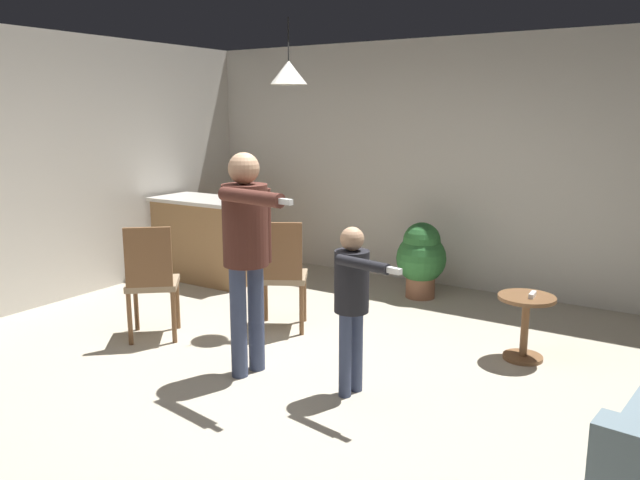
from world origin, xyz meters
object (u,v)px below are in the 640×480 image
person_child (353,292)px  spare_remote_on_table (532,295)px  person_adult (247,240)px  kitchen_counter (208,239)px  dining_chair_by_counter (282,271)px  dining_chair_near_wall (151,278)px  potted_plant_corner (421,256)px  side_table_by_couch (525,320)px

person_child → spare_remote_on_table: size_ratio=9.05×
person_adult → kitchen_counter: bearing=-122.3°
person_adult → dining_chair_by_counter: 1.06m
kitchen_counter → dining_chair_near_wall: 1.98m
person_adult → potted_plant_corner: size_ratio=2.06×
person_child → potted_plant_corner: (-0.54, 2.39, -0.29)m
side_table_by_couch → potted_plant_corner: size_ratio=0.65×
dining_chair_by_counter → dining_chair_near_wall: (-0.80, -0.78, 0.00)m
kitchen_counter → potted_plant_corner: size_ratio=1.58×
dining_chair_by_counter → side_table_by_couch: bearing=-16.6°
kitchen_counter → side_table_by_couch: 3.79m
dining_chair_by_counter → potted_plant_corner: 1.73m
dining_chair_near_wall → potted_plant_corner: dining_chair_near_wall is taller
person_child → potted_plant_corner: person_child is taller
side_table_by_couch → dining_chair_near_wall: dining_chair_near_wall is taller
person_child → potted_plant_corner: size_ratio=1.47×
side_table_by_couch → dining_chair_by_counter: bearing=-166.4°
spare_remote_on_table → dining_chair_near_wall: bearing=-156.2°
person_adult → spare_remote_on_table: person_adult is taller
kitchen_counter → person_adult: size_ratio=0.77×
person_adult → spare_remote_on_table: 2.23m
kitchen_counter → dining_chair_near_wall: dining_chair_near_wall is taller
person_adult → potted_plant_corner: bearing=-177.4°
side_table_by_couch → potted_plant_corner: bearing=140.7°
side_table_by_couch → spare_remote_on_table: spare_remote_on_table is taller
dining_chair_by_counter → dining_chair_near_wall: same height
side_table_by_couch → dining_chair_by_counter: (-2.00, -0.48, 0.22)m
person_child → person_adult: bearing=-72.6°
person_adult → dining_chair_by_counter: (-0.34, 0.89, -0.47)m
person_child → dining_chair_near_wall: bearing=-80.3°
spare_remote_on_table → person_adult: bearing=-141.1°
spare_remote_on_table → side_table_by_couch: bearing=171.0°
side_table_by_couch → kitchen_counter: bearing=172.8°
spare_remote_on_table → kitchen_counter: bearing=172.8°
potted_plant_corner → dining_chair_near_wall: bearing=-120.8°
kitchen_counter → spare_remote_on_table: (3.79, -0.48, 0.06)m
dining_chair_near_wall → dining_chair_by_counter: bearing=3.8°
person_adult → person_child: (0.82, 0.11, -0.29)m
potted_plant_corner → person_adult: bearing=-96.4°
person_child → dining_chair_by_counter: (-1.16, 0.78, -0.19)m
side_table_by_couch → person_child: person_child is taller
spare_remote_on_table → dining_chair_by_counter: bearing=-166.8°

